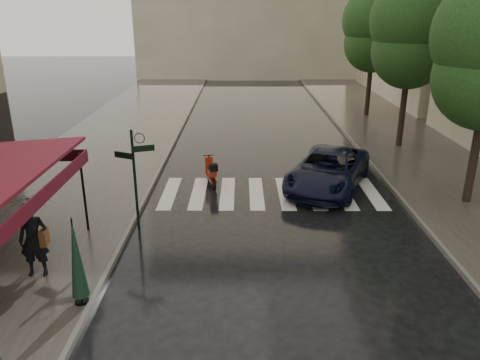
{
  "coord_description": "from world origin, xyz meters",
  "views": [
    {
      "loc": [
        1.9,
        -9.8,
        6.24
      ],
      "look_at": [
        1.86,
        3.54,
        1.4
      ],
      "focal_mm": 35.0,
      "sensor_mm": 36.0,
      "label": 1
    }
  ],
  "objects_px": {
    "scooter": "(211,173)",
    "parasol_back": "(76,259)",
    "parked_car": "(328,170)",
    "pedestrian_with_umbrella": "(29,211)"
  },
  "relations": [
    {
      "from": "pedestrian_with_umbrella",
      "to": "parked_car",
      "type": "relative_size",
      "value": 0.51
    },
    {
      "from": "scooter",
      "to": "parasol_back",
      "type": "relative_size",
      "value": 0.75
    },
    {
      "from": "scooter",
      "to": "parked_car",
      "type": "distance_m",
      "value": 4.36
    },
    {
      "from": "parked_car",
      "to": "parasol_back",
      "type": "height_order",
      "value": "parasol_back"
    },
    {
      "from": "parked_car",
      "to": "pedestrian_with_umbrella",
      "type": "bearing_deg",
      "value": -119.08
    },
    {
      "from": "scooter",
      "to": "parasol_back",
      "type": "xyz_separation_m",
      "value": [
        -2.42,
        -7.8,
        0.74
      ]
    },
    {
      "from": "pedestrian_with_umbrella",
      "to": "parasol_back",
      "type": "height_order",
      "value": "pedestrian_with_umbrella"
    },
    {
      "from": "scooter",
      "to": "parasol_back",
      "type": "bearing_deg",
      "value": -121.16
    },
    {
      "from": "pedestrian_with_umbrella",
      "to": "parked_car",
      "type": "xyz_separation_m",
      "value": [
        8.2,
        6.31,
        -1.12
      ]
    },
    {
      "from": "pedestrian_with_umbrella",
      "to": "scooter",
      "type": "height_order",
      "value": "pedestrian_with_umbrella"
    }
  ]
}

